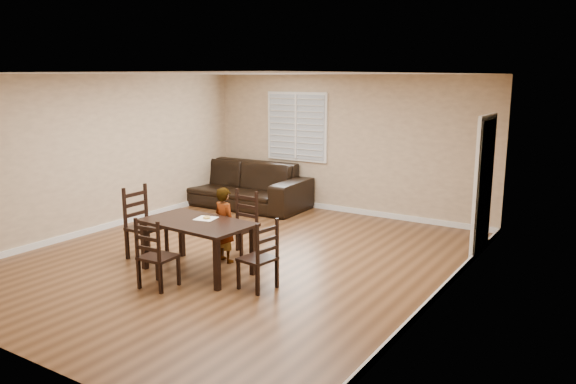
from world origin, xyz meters
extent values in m
plane|color=brown|center=(0.00, 0.00, 0.00)|extent=(7.00, 7.00, 0.00)
cube|color=#CDB18A|center=(0.00, 3.50, 1.35)|extent=(6.00, 0.04, 2.70)
cube|color=#CDB18A|center=(0.00, -3.50, 1.35)|extent=(6.00, 0.04, 2.70)
cube|color=#CDB18A|center=(-3.00, 0.00, 1.35)|extent=(0.04, 7.00, 2.70)
cube|color=#CDB18A|center=(3.00, 0.00, 1.35)|extent=(0.04, 7.00, 2.70)
cube|color=white|center=(0.00, 0.00, 2.70)|extent=(6.00, 7.00, 0.04)
cube|color=white|center=(-1.10, 3.45, 1.65)|extent=(1.40, 0.08, 1.40)
cube|color=white|center=(2.97, 2.20, 1.02)|extent=(0.06, 0.94, 2.05)
cylinder|color=#332114|center=(2.94, 1.90, 0.95)|extent=(0.06, 0.06, 0.02)
cube|color=white|center=(0.00, 3.48, 0.05)|extent=(6.00, 0.03, 0.10)
cube|color=white|center=(-2.98, 0.00, 0.05)|extent=(0.03, 7.00, 0.10)
cube|color=white|center=(2.98, 0.00, 0.05)|extent=(0.03, 7.00, 0.10)
cube|color=black|center=(-0.12, -0.74, 0.70)|extent=(1.59, 0.96, 0.04)
cube|color=black|center=(-0.83, -1.05, 0.34)|extent=(0.07, 0.07, 0.68)
cube|color=black|center=(0.55, -1.14, 0.34)|extent=(0.07, 0.07, 0.68)
cube|color=black|center=(-0.79, -0.34, 0.34)|extent=(0.07, 0.07, 0.68)
cube|color=black|center=(0.59, -0.43, 0.34)|extent=(0.07, 0.07, 0.68)
cube|color=black|center=(-0.06, 0.13, 0.42)|extent=(0.47, 0.44, 0.04)
cube|color=black|center=(-0.05, 0.31, 0.49)|extent=(0.44, 0.06, 0.98)
cube|color=black|center=(-0.27, -0.04, 0.20)|extent=(0.04, 0.04, 0.40)
cube|color=black|center=(0.12, -0.06, 0.20)|extent=(0.04, 0.04, 0.40)
cube|color=black|center=(-0.25, 0.31, 0.20)|extent=(0.04, 0.04, 0.40)
cube|color=black|center=(0.14, 0.29, 0.20)|extent=(0.04, 0.04, 0.40)
cube|color=black|center=(-0.16, -1.44, 0.40)|extent=(0.44, 0.41, 0.04)
cube|color=black|center=(-0.15, -1.62, 0.47)|extent=(0.42, 0.06, 0.93)
cube|color=black|center=(0.01, -1.27, 0.19)|extent=(0.04, 0.04, 0.38)
cube|color=black|center=(-0.35, -1.29, 0.19)|extent=(0.04, 0.04, 0.38)
cube|color=black|center=(0.03, -1.60, 0.19)|extent=(0.04, 0.04, 0.38)
cube|color=black|center=(-0.33, -1.62, 0.19)|extent=(0.04, 0.04, 0.38)
cube|color=black|center=(-1.18, -0.67, 0.46)|extent=(0.46, 0.49, 0.04)
cube|color=black|center=(-1.38, -0.68, 0.54)|extent=(0.05, 0.48, 1.07)
cube|color=black|center=(-0.98, -0.88, 0.22)|extent=(0.04, 0.04, 0.44)
cube|color=black|center=(-0.99, -0.46, 0.22)|extent=(0.04, 0.04, 0.44)
cube|color=black|center=(-1.37, -0.89, 0.22)|extent=(0.04, 0.04, 0.44)
cube|color=black|center=(-1.37, -0.47, 0.22)|extent=(0.04, 0.04, 0.44)
cube|color=black|center=(0.94, -0.81, 0.40)|extent=(0.44, 0.46, 0.04)
cube|color=black|center=(1.11, -0.83, 0.46)|extent=(0.09, 0.41, 0.92)
cube|color=black|center=(0.80, -0.61, 0.19)|extent=(0.04, 0.04, 0.38)
cube|color=black|center=(0.75, -0.96, 0.19)|extent=(0.04, 0.04, 0.38)
cube|color=black|center=(1.13, -0.65, 0.19)|extent=(0.04, 0.04, 0.38)
cube|color=black|center=(1.08, -1.01, 0.19)|extent=(0.04, 0.04, 0.38)
imported|color=gray|center=(-0.08, -0.18, 0.55)|extent=(0.46, 0.35, 1.11)
cube|color=silver|center=(-0.11, -0.57, 0.73)|extent=(0.32, 0.32, 0.00)
torus|color=gold|center=(-0.09, -0.57, 0.74)|extent=(0.10, 0.10, 0.03)
torus|color=silver|center=(-0.09, -0.57, 0.76)|extent=(0.09, 0.09, 0.02)
imported|color=black|center=(-2.20, 2.80, 0.46)|extent=(3.16, 1.31, 0.91)
camera|label=1|loc=(4.91, -6.33, 2.67)|focal=35.00mm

